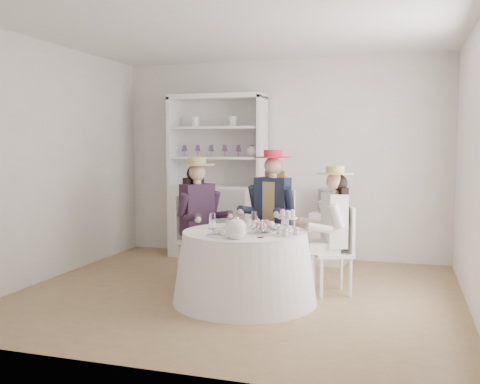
% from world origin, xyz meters
% --- Properties ---
extents(ground, '(4.50, 4.50, 0.00)m').
position_xyz_m(ground, '(0.00, 0.00, 0.00)').
color(ground, olive).
rests_on(ground, ground).
extents(ceiling, '(4.50, 4.50, 0.00)m').
position_xyz_m(ceiling, '(0.00, 0.00, 2.70)').
color(ceiling, white).
rests_on(ceiling, wall_back).
extents(wall_back, '(4.50, 0.00, 4.50)m').
position_xyz_m(wall_back, '(0.00, 2.00, 1.35)').
color(wall_back, silver).
rests_on(wall_back, ground).
extents(wall_front, '(4.50, 0.00, 4.50)m').
position_xyz_m(wall_front, '(0.00, -2.00, 1.35)').
color(wall_front, silver).
rests_on(wall_front, ground).
extents(wall_left, '(0.00, 4.50, 4.50)m').
position_xyz_m(wall_left, '(-2.25, 0.00, 1.35)').
color(wall_left, silver).
rests_on(wall_left, ground).
extents(wall_right, '(0.00, 4.50, 4.50)m').
position_xyz_m(wall_right, '(2.25, 0.00, 1.35)').
color(wall_right, silver).
rests_on(wall_right, ground).
extents(tea_table, '(1.42, 1.42, 0.70)m').
position_xyz_m(tea_table, '(0.16, -0.25, 0.35)').
color(tea_table, white).
rests_on(tea_table, ground).
extents(hutch, '(1.38, 0.67, 2.22)m').
position_xyz_m(hutch, '(-0.81, 1.73, 0.79)').
color(hutch, silver).
rests_on(hutch, ground).
extents(side_table, '(0.48, 0.48, 0.67)m').
position_xyz_m(side_table, '(0.72, 1.71, 0.33)').
color(side_table, silver).
rests_on(side_table, ground).
extents(hatbox, '(0.38, 0.38, 0.30)m').
position_xyz_m(hatbox, '(0.72, 1.71, 0.82)').
color(hatbox, black).
rests_on(hatbox, side_table).
extents(guest_left, '(0.60, 0.57, 1.40)m').
position_xyz_m(guest_left, '(-0.56, 0.34, 0.79)').
color(guest_left, silver).
rests_on(guest_left, ground).
extents(guest_mid, '(0.56, 0.59, 1.49)m').
position_xyz_m(guest_mid, '(0.20, 0.69, 0.84)').
color(guest_mid, silver).
rests_on(guest_mid, ground).
extents(guest_right, '(0.56, 0.51, 1.33)m').
position_xyz_m(guest_right, '(0.94, 0.26, 0.75)').
color(guest_right, silver).
rests_on(guest_right, ground).
extents(spare_chair, '(0.41, 0.41, 0.99)m').
position_xyz_m(spare_chair, '(-0.44, 1.23, 0.53)').
color(spare_chair, silver).
rests_on(spare_chair, ground).
extents(teacup_a, '(0.10, 0.10, 0.07)m').
position_xyz_m(teacup_a, '(-0.05, -0.09, 0.73)').
color(teacup_a, white).
rests_on(teacup_a, tea_table).
extents(teacup_b, '(0.08, 0.08, 0.07)m').
position_xyz_m(teacup_b, '(0.11, 0.03, 0.73)').
color(teacup_b, white).
rests_on(teacup_b, tea_table).
extents(teacup_c, '(0.10, 0.10, 0.06)m').
position_xyz_m(teacup_c, '(0.45, -0.15, 0.73)').
color(teacup_c, white).
rests_on(teacup_c, tea_table).
extents(flower_bowl, '(0.24, 0.24, 0.05)m').
position_xyz_m(flower_bowl, '(0.37, -0.24, 0.72)').
color(flower_bowl, white).
rests_on(flower_bowl, tea_table).
extents(flower_arrangement, '(0.17, 0.17, 0.06)m').
position_xyz_m(flower_arrangement, '(0.35, -0.32, 0.78)').
color(flower_arrangement, pink).
rests_on(flower_arrangement, tea_table).
extents(table_teapot, '(0.28, 0.20, 0.21)m').
position_xyz_m(table_teapot, '(0.21, -0.69, 0.79)').
color(table_teapot, white).
rests_on(table_teapot, tea_table).
extents(sandwich_plate, '(0.28, 0.28, 0.06)m').
position_xyz_m(sandwich_plate, '(0.03, -0.56, 0.71)').
color(sandwich_plate, white).
rests_on(sandwich_plate, tea_table).
extents(cupcake_stand, '(0.25, 0.25, 0.23)m').
position_xyz_m(cupcake_stand, '(0.61, -0.37, 0.78)').
color(cupcake_stand, white).
rests_on(cupcake_stand, tea_table).
extents(stemware_set, '(0.82, 0.79, 0.15)m').
position_xyz_m(stemware_set, '(0.16, -0.25, 0.77)').
color(stemware_set, white).
rests_on(stemware_set, tea_table).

